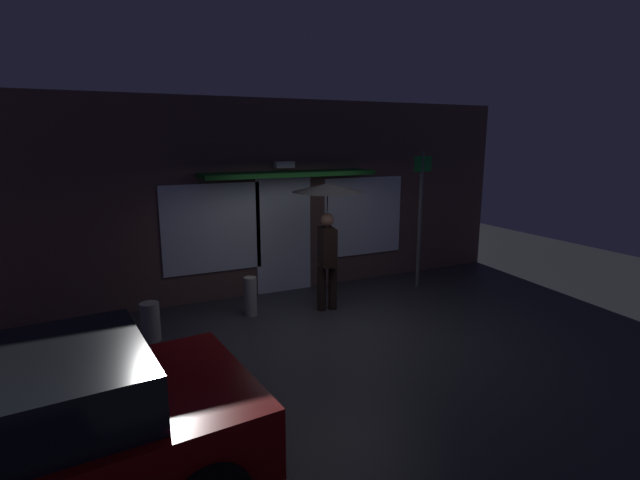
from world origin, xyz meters
The scene contains 6 objects.
ground_plane centered at (0.00, 0.00, 0.00)m, with size 18.00×18.00×0.00m, color #2D2D33.
building_facade centered at (0.00, 2.34, 1.81)m, with size 9.98×1.00×3.64m.
person_with_umbrella centered at (0.27, 0.87, 1.68)m, with size 1.19×1.19×2.20m.
street_sign_post centered at (2.51, 1.27, 1.52)m, with size 0.40×0.07×2.70m.
sidewalk_bollard centered at (-1.01, 1.17, 0.33)m, with size 0.22×0.22×0.66m, color #9E998E.
sidewalk_bollard_2 centered at (-2.65, 0.81, 0.29)m, with size 0.28×0.28×0.58m, color #9E998E.
Camera 1 is at (-3.30, -6.26, 2.93)m, focal length 27.02 mm.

